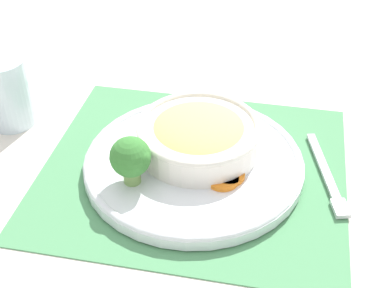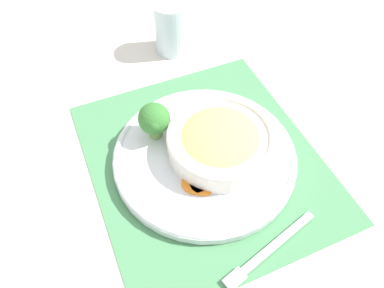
{
  "view_description": "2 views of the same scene",
  "coord_description": "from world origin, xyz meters",
  "px_view_note": "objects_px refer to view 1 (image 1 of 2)",
  "views": [
    {
      "loc": [
        -0.04,
        0.6,
        0.52
      ],
      "look_at": [
        0.0,
        -0.02,
        0.03
      ],
      "focal_mm": 50.0,
      "sensor_mm": 36.0,
      "label": 1
    },
    {
      "loc": [
        -0.33,
        0.22,
        0.55
      ],
      "look_at": [
        0.02,
        0.01,
        0.04
      ],
      "focal_mm": 35.0,
      "sensor_mm": 36.0,
      "label": 2
    }
  ],
  "objects_px": {
    "water_glass": "(8,96)",
    "bowl": "(199,134)",
    "broccoli_floret": "(131,158)",
    "fork": "(329,181)"
  },
  "relations": [
    {
      "from": "water_glass",
      "to": "bowl",
      "type": "bearing_deg",
      "value": 166.41
    },
    {
      "from": "broccoli_floret",
      "to": "fork",
      "type": "bearing_deg",
      "value": -172.74
    },
    {
      "from": "fork",
      "to": "broccoli_floret",
      "type": "bearing_deg",
      "value": -0.71
    },
    {
      "from": "bowl",
      "to": "fork",
      "type": "bearing_deg",
      "value": 166.63
    },
    {
      "from": "bowl",
      "to": "broccoli_floret",
      "type": "relative_size",
      "value": 2.54
    },
    {
      "from": "bowl",
      "to": "water_glass",
      "type": "xyz_separation_m",
      "value": [
        0.31,
        -0.08,
        0.0
      ]
    },
    {
      "from": "bowl",
      "to": "water_glass",
      "type": "bearing_deg",
      "value": -13.59
    },
    {
      "from": "broccoli_floret",
      "to": "water_glass",
      "type": "bearing_deg",
      "value": -34.67
    },
    {
      "from": "bowl",
      "to": "water_glass",
      "type": "relative_size",
      "value": 1.59
    },
    {
      "from": "bowl",
      "to": "broccoli_floret",
      "type": "height_order",
      "value": "broccoli_floret"
    }
  ]
}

